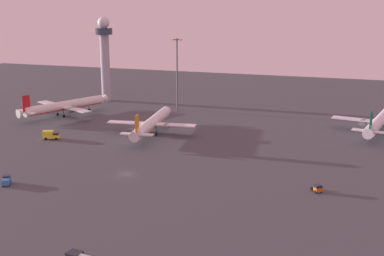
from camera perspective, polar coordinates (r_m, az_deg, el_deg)
ground_plane at (r=142.17m, az=-7.43°, el=-5.18°), size 416.00×416.00×0.00m
control_tower at (r=246.12m, az=-9.86°, el=8.38°), size 8.00×8.00×40.09m
airplane_near_gate at (r=182.58m, az=-4.60°, el=0.56°), size 32.82×42.05×10.79m
airplane_mid_apron at (r=218.38m, az=-14.27°, el=2.43°), size 32.25×40.84×11.06m
airplane_terminal_side at (r=196.29m, az=20.49°, el=0.71°), size 34.24×43.75×11.28m
catering_truck at (r=182.44m, az=-15.72°, el=-0.75°), size 6.12×4.40×3.05m
baggage_tractor at (r=141.35m, az=-20.29°, el=-5.58°), size 3.88×4.54×2.25m
pushback_tug at (r=131.34m, az=14.06°, el=-6.65°), size 3.24×3.55×2.05m
apron_light_west at (r=220.83m, az=-1.71°, el=6.54°), size 4.80×0.90×31.58m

